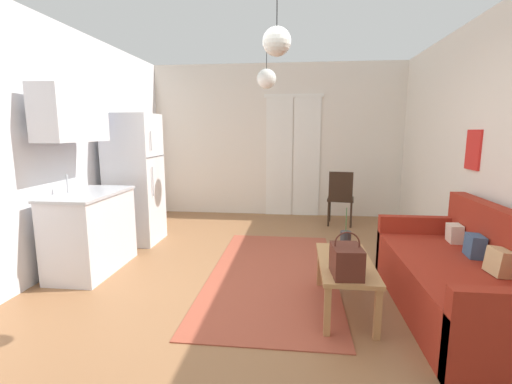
{
  "coord_description": "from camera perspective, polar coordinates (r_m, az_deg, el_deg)",
  "views": [
    {
      "loc": [
        0.39,
        -3.15,
        1.56
      ],
      "look_at": [
        -0.07,
        0.86,
        0.87
      ],
      "focal_mm": 25.3,
      "sensor_mm": 36.0,
      "label": 1
    }
  ],
  "objects": [
    {
      "name": "wall_left",
      "position": [
        4.15,
        -34.22,
        5.49
      ],
      "size": [
        0.12,
        7.24,
        2.75
      ],
      "color": "silver",
      "rests_on": "ground_plane"
    },
    {
      "name": "handbag",
      "position": [
        2.94,
        14.11,
        -10.46
      ],
      "size": [
        0.24,
        0.32,
        0.35
      ],
      "color": "#512319",
      "rests_on": "coffee_table"
    },
    {
      "name": "refrigerator",
      "position": [
        5.3,
        -18.64,
        1.94
      ],
      "size": [
        0.66,
        0.64,
        1.79
      ],
      "color": "white",
      "rests_on": "ground_plane"
    },
    {
      "name": "ground_plane",
      "position": [
        3.56,
        -0.52,
        -17.21
      ],
      "size": [
        5.12,
        7.64,
        0.1
      ],
      "primitive_type": "cube",
      "color": "#8E603D"
    },
    {
      "name": "coffee_table",
      "position": [
        3.3,
        13.93,
        -11.59
      ],
      "size": [
        0.45,
        1.0,
        0.44
      ],
      "color": "#B27F4C",
      "rests_on": "ground_plane"
    },
    {
      "name": "couch",
      "position": [
        3.61,
        30.27,
        -12.23
      ],
      "size": [
        0.88,
        1.97,
        0.91
      ],
      "color": "maroon",
      "rests_on": "ground_plane"
    },
    {
      "name": "bamboo_vase",
      "position": [
        3.44,
        13.94,
        -7.73
      ],
      "size": [
        0.1,
        0.1,
        0.43
      ],
      "color": "#2D2D33",
      "rests_on": "coffee_table"
    },
    {
      "name": "accent_chair",
      "position": [
        6.09,
        13.22,
        -0.59
      ],
      "size": [
        0.47,
        0.46,
        0.91
      ],
      "rotation": [
        0.0,
        0.0,
        3.0
      ],
      "color": "black",
      "rests_on": "ground_plane"
    },
    {
      "name": "kitchen_counter",
      "position": [
        4.39,
        -25.21,
        -1.65
      ],
      "size": [
        0.59,
        1.06,
        2.01
      ],
      "color": "silver",
      "rests_on": "ground_plane"
    },
    {
      "name": "wall_back",
      "position": [
        6.73,
        3.29,
        7.99
      ],
      "size": [
        4.72,
        0.13,
        2.75
      ],
      "color": "silver",
      "rests_on": "ground_plane"
    },
    {
      "name": "area_rug",
      "position": [
        4.08,
        2.7,
        -12.73
      ],
      "size": [
        1.36,
        2.8,
        0.01
      ],
      "primitive_type": "cube",
      "color": "#9E4733",
      "rests_on": "ground_plane"
    },
    {
      "name": "pendant_lamp_near",
      "position": [
        2.74,
        3.29,
        22.68
      ],
      "size": [
        0.2,
        0.2,
        0.68
      ],
      "color": "black"
    },
    {
      "name": "pendant_lamp_far",
      "position": [
        5.17,
        1.66,
        17.45
      ],
      "size": [
        0.27,
        0.27,
        0.63
      ],
      "color": "black"
    }
  ]
}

